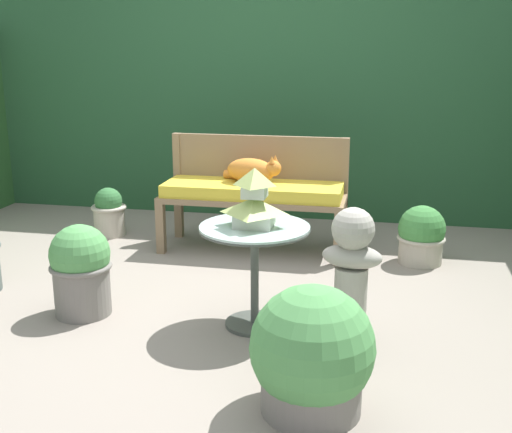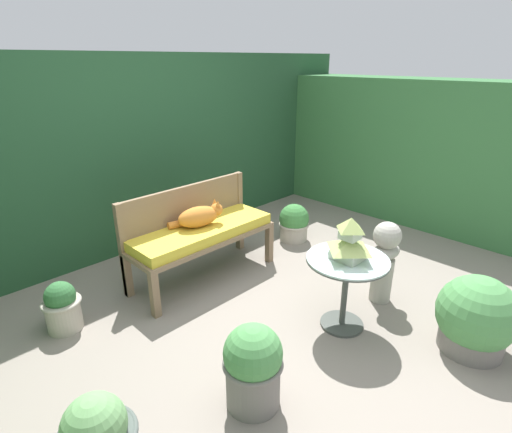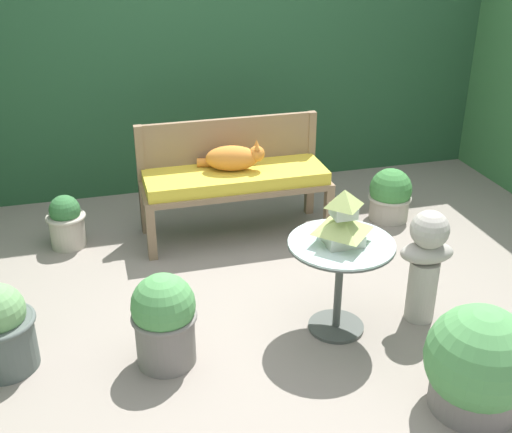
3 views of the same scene
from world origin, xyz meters
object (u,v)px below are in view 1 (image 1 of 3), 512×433
at_px(patio_table, 255,248).
at_px(pagoda_birdhouse, 255,202).
at_px(garden_bust, 352,264).
at_px(cat, 253,171).
at_px(garden_bench, 253,195).
at_px(potted_plant_table_far, 109,212).
at_px(potted_plant_patio_mid, 81,269).
at_px(potted_plant_path_edge, 312,356).
at_px(potted_plant_table_near, 421,236).

height_order(patio_table, pagoda_birdhouse, pagoda_birdhouse).
bearing_deg(garden_bust, patio_table, -176.35).
bearing_deg(cat, garden_bench, -55.54).
relative_size(garden_bust, potted_plant_table_far, 1.79).
bearing_deg(garden_bench, cat, 111.87).
bearing_deg(potted_plant_table_far, cat, -5.58).
relative_size(cat, potted_plant_table_far, 1.20).
bearing_deg(potted_plant_patio_mid, garden_bench, 62.25).
distance_m(patio_table, pagoda_birdhouse, 0.26).
bearing_deg(pagoda_birdhouse, garden_bench, 102.15).
distance_m(patio_table, potted_plant_path_edge, 0.90).
distance_m(pagoda_birdhouse, potted_plant_table_far, 2.13).
distance_m(potted_plant_patio_mid, potted_plant_table_far, 1.57).
bearing_deg(pagoda_birdhouse, cat, 102.31).
xyz_separation_m(pagoda_birdhouse, potted_plant_patio_mid, (-0.99, -0.04, -0.43)).
xyz_separation_m(cat, potted_plant_patio_mid, (-0.70, -1.37, -0.33)).
xyz_separation_m(cat, pagoda_birdhouse, (0.29, -1.33, 0.10)).
distance_m(potted_plant_patio_mid, potted_plant_path_edge, 1.57).
xyz_separation_m(patio_table, potted_plant_patio_mid, (-0.99, -0.04, -0.17)).
relative_size(patio_table, potted_plant_table_near, 1.44).
xyz_separation_m(garden_bench, cat, (-0.01, 0.02, 0.17)).
distance_m(patio_table, potted_plant_table_far, 2.09).
xyz_separation_m(pagoda_birdhouse, garden_bust, (0.51, -0.03, -0.30)).
bearing_deg(pagoda_birdhouse, patio_table, 180.00).
bearing_deg(garden_bust, potted_plant_table_far, 150.53).
bearing_deg(patio_table, potted_plant_table_far, 135.87).
bearing_deg(potted_plant_table_near, cat, 176.36).
xyz_separation_m(garden_bench, potted_plant_table_far, (-1.21, 0.14, -0.23)).
distance_m(pagoda_birdhouse, garden_bust, 0.60).
height_order(garden_bench, potted_plant_path_edge, potted_plant_path_edge).
xyz_separation_m(cat, patio_table, (0.29, -1.33, -0.16)).
bearing_deg(potted_plant_path_edge, cat, 108.19).
height_order(pagoda_birdhouse, potted_plant_table_near, pagoda_birdhouse).
bearing_deg(garden_bench, potted_plant_table_near, -2.67).
xyz_separation_m(garden_bench, potted_plant_table_near, (1.21, -0.06, -0.23)).
bearing_deg(potted_plant_path_edge, potted_plant_patio_mid, 152.08).
xyz_separation_m(potted_plant_patio_mid, potted_plant_table_near, (1.92, 1.29, -0.07)).
xyz_separation_m(cat, potted_plant_path_edge, (0.69, -2.10, -0.35)).
distance_m(cat, potted_plant_table_far, 1.27).
relative_size(cat, garden_bust, 0.67).
bearing_deg(patio_table, cat, 102.31).
bearing_deg(potted_plant_table_near, garden_bust, -107.99).
bearing_deg(potted_plant_patio_mid, potted_plant_path_edge, -27.92).
xyz_separation_m(potted_plant_patio_mid, potted_plant_table_far, (-0.50, 1.48, -0.08)).
bearing_deg(garden_bust, pagoda_birdhouse, -176.35).
distance_m(patio_table, garden_bust, 0.52).
bearing_deg(potted_plant_table_near, potted_plant_patio_mid, -146.10).
height_order(pagoda_birdhouse, potted_plant_patio_mid, pagoda_birdhouse).
height_order(garden_bench, patio_table, patio_table).
xyz_separation_m(potted_plant_table_far, potted_plant_path_edge, (1.89, -2.22, 0.06)).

